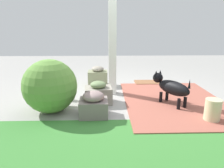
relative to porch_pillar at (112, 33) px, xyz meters
The scene contains 11 objects.
ground_plane 1.27m from the porch_pillar, 126.14° to the left, with size 12.00×12.00×0.00m, color #999792.
brick_path 1.73m from the porch_pillar, 154.65° to the left, with size 1.80×2.40×0.02m, color #A25647.
porch_pillar is the anchor object (origin of this frame).
stone_planter_nearest 1.22m from the porch_pillar, 62.02° to the right, with size 0.45×0.35×0.46m.
stone_planter_mid 1.21m from the porch_pillar, 64.25° to the left, with size 0.51×0.40×0.41m.
stone_planter_far 1.57m from the porch_pillar, 74.01° to the left, with size 0.44×0.40×0.40m.
round_shrub 1.60m from the porch_pillar, 42.80° to the left, with size 0.86×0.86×0.86m, color #5D8E3B.
terracotta_pot_tall 1.68m from the porch_pillar, ahead, with size 0.24×0.24×0.67m.
dog 1.51m from the porch_pillar, 145.88° to the left, with size 0.55×0.77×0.56m.
ceramic_urn 2.23m from the porch_pillar, 136.28° to the left, with size 0.23×0.23×0.33m, color beige.
doormat 1.68m from the porch_pillar, 138.77° to the right, with size 0.60×0.39×0.03m, color #8D5C3B.
Camera 1 is at (0.34, 3.81, 1.35)m, focal length 33.04 mm.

